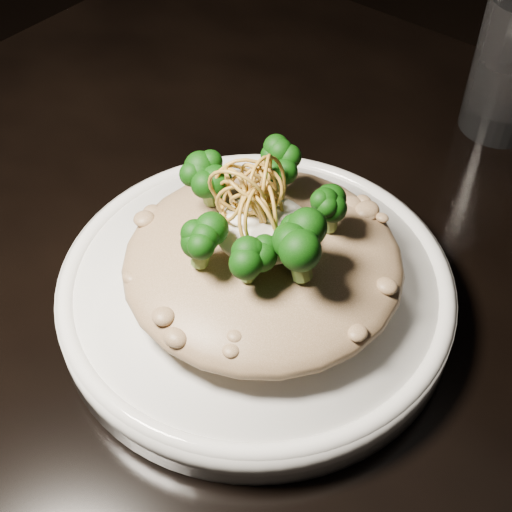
% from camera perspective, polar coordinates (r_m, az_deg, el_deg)
% --- Properties ---
extents(table, '(1.10, 0.80, 0.75)m').
position_cam_1_polar(table, '(0.61, 8.78, -9.60)').
color(table, black).
rests_on(table, ground).
extents(plate, '(0.29, 0.29, 0.03)m').
position_cam_1_polar(plate, '(0.54, 0.00, -2.92)').
color(plate, white).
rests_on(plate, table).
extents(risotto, '(0.20, 0.20, 0.04)m').
position_cam_1_polar(risotto, '(0.51, 0.56, -0.41)').
color(risotto, brown).
rests_on(risotto, plate).
extents(broccoli, '(0.14, 0.14, 0.05)m').
position_cam_1_polar(broccoli, '(0.48, -0.46, 3.99)').
color(broccoli, black).
rests_on(broccoli, risotto).
extents(cheese, '(0.07, 0.07, 0.02)m').
position_cam_1_polar(cheese, '(0.48, 0.57, 2.21)').
color(cheese, white).
rests_on(cheese, risotto).
extents(shallots, '(0.05, 0.05, 0.03)m').
position_cam_1_polar(shallots, '(0.47, -0.13, 5.14)').
color(shallots, '#935F1F').
rests_on(shallots, cheese).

